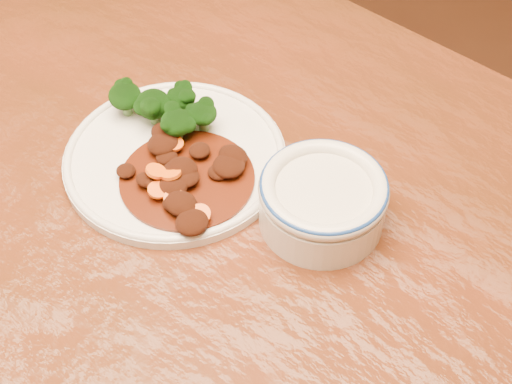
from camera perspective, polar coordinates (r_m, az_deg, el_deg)
The scene contains 5 objects.
dining_table at distance 0.86m, azimuth -8.13°, elevation -3.69°, with size 1.60×1.07×0.75m.
dinner_plate at distance 0.82m, azimuth -6.49°, elevation 2.83°, with size 0.26×0.26×0.02m.
broccoli_florets at distance 0.84m, azimuth -7.48°, elevation 6.78°, with size 0.13×0.07×0.04m.
mince_stew at distance 0.79m, azimuth -5.74°, elevation 1.59°, with size 0.15×0.15×0.03m.
dip_bowl at distance 0.74m, azimuth 5.35°, elevation -0.60°, with size 0.13×0.13×0.06m.
Camera 1 is at (0.40, -0.35, 1.34)m, focal length 50.00 mm.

